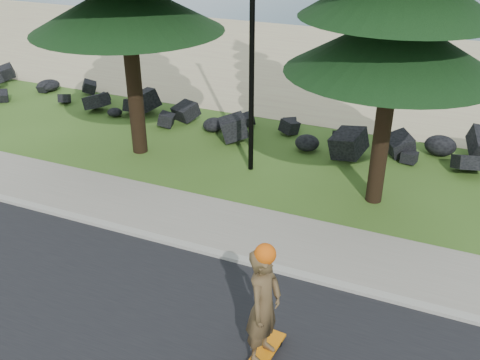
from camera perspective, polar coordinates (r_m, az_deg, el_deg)
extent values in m
plane|color=#395C1C|center=(12.49, -4.44, -4.87)|extent=(160.00, 160.00, 0.00)
cube|color=#ACA99B|center=(11.81, -6.45, -6.82)|extent=(160.00, 0.20, 0.10)
cube|color=gray|center=(12.61, -4.03, -4.27)|extent=(160.00, 2.00, 0.08)
cube|color=tan|center=(25.18, 11.13, 11.86)|extent=(160.00, 15.00, 0.01)
cylinder|color=black|center=(13.69, 1.31, 16.34)|extent=(0.14, 0.14, 8.00)
cube|color=orange|center=(9.19, 2.41, -18.22)|extent=(0.41, 1.25, 0.04)
imported|color=brown|center=(8.47, 2.55, -13.31)|extent=(0.56, 0.79, 2.05)
sphere|color=#E3570C|center=(7.86, 2.70, -7.91)|extent=(0.33, 0.33, 0.33)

